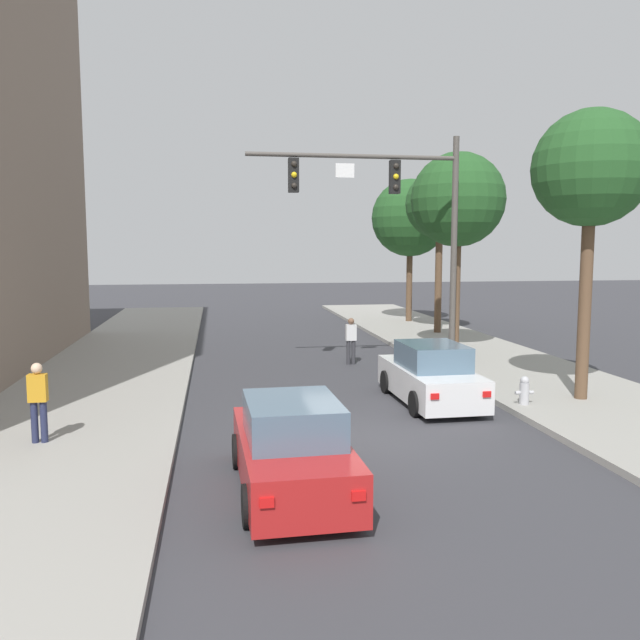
{
  "coord_description": "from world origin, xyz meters",
  "views": [
    {
      "loc": [
        -3.13,
        -13.33,
        4.1
      ],
      "look_at": [
        -0.18,
        5.02,
        2.0
      ],
      "focal_mm": 36.28,
      "sensor_mm": 36.0,
      "label": 1
    }
  ],
  "objects_px": {
    "street_tree_third": "(440,205)",
    "street_tree_farthest": "(410,218)",
    "street_tree_nearest": "(591,171)",
    "traffic_signal_mast": "(397,208)",
    "car_lead_white": "(431,376)",
    "pedestrian_sidewalk_left_walker": "(38,398)",
    "car_following_red": "(292,450)",
    "street_tree_second": "(458,201)",
    "pedestrian_crossing_road": "(351,339)",
    "fire_hydrant": "(524,390)"
  },
  "relations": [
    {
      "from": "car_lead_white",
      "to": "car_following_red",
      "type": "distance_m",
      "value": 7.08
    },
    {
      "from": "car_lead_white",
      "to": "pedestrian_sidewalk_left_walker",
      "type": "bearing_deg",
      "value": -164.48
    },
    {
      "from": "pedestrian_sidewalk_left_walker",
      "to": "car_following_red",
      "type": "bearing_deg",
      "value": -32.52
    },
    {
      "from": "fire_hydrant",
      "to": "street_tree_nearest",
      "type": "height_order",
      "value": "street_tree_nearest"
    },
    {
      "from": "pedestrian_sidewalk_left_walker",
      "to": "street_tree_nearest",
      "type": "xyz_separation_m",
      "value": [
        13.0,
        1.81,
        4.96
      ]
    },
    {
      "from": "pedestrian_crossing_road",
      "to": "car_following_red",
      "type": "bearing_deg",
      "value": -106.65
    },
    {
      "from": "pedestrian_crossing_road",
      "to": "street_tree_farthest",
      "type": "bearing_deg",
      "value": 63.93
    },
    {
      "from": "street_tree_nearest",
      "to": "street_tree_third",
      "type": "relative_size",
      "value": 0.99
    },
    {
      "from": "pedestrian_crossing_road",
      "to": "street_tree_second",
      "type": "bearing_deg",
      "value": 13.64
    },
    {
      "from": "fire_hydrant",
      "to": "street_tree_third",
      "type": "relative_size",
      "value": 0.1
    },
    {
      "from": "pedestrian_crossing_road",
      "to": "street_tree_farthest",
      "type": "distance_m",
      "value": 13.52
    },
    {
      "from": "fire_hydrant",
      "to": "car_following_red",
      "type": "bearing_deg",
      "value": -145.08
    },
    {
      "from": "traffic_signal_mast",
      "to": "street_tree_nearest",
      "type": "bearing_deg",
      "value": -54.09
    },
    {
      "from": "street_tree_second",
      "to": "pedestrian_sidewalk_left_walker",
      "type": "bearing_deg",
      "value": -142.82
    },
    {
      "from": "car_following_red",
      "to": "traffic_signal_mast",
      "type": "bearing_deg",
      "value": 65.15
    },
    {
      "from": "street_tree_third",
      "to": "street_tree_farthest",
      "type": "bearing_deg",
      "value": 89.4
    },
    {
      "from": "pedestrian_crossing_road",
      "to": "street_tree_third",
      "type": "height_order",
      "value": "street_tree_third"
    },
    {
      "from": "car_lead_white",
      "to": "street_tree_nearest",
      "type": "distance_m",
      "value": 6.61
    },
    {
      "from": "traffic_signal_mast",
      "to": "street_tree_third",
      "type": "relative_size",
      "value": 1.0
    },
    {
      "from": "pedestrian_crossing_road",
      "to": "street_tree_nearest",
      "type": "relative_size",
      "value": 0.22
    },
    {
      "from": "traffic_signal_mast",
      "to": "street_tree_second",
      "type": "distance_m",
      "value": 4.04
    },
    {
      "from": "car_lead_white",
      "to": "street_tree_second",
      "type": "height_order",
      "value": "street_tree_second"
    },
    {
      "from": "pedestrian_sidewalk_left_walker",
      "to": "street_tree_nearest",
      "type": "relative_size",
      "value": 0.22
    },
    {
      "from": "fire_hydrant",
      "to": "street_tree_third",
      "type": "bearing_deg",
      "value": 79.54
    },
    {
      "from": "car_following_red",
      "to": "street_tree_third",
      "type": "distance_m",
      "value": 20.91
    },
    {
      "from": "car_lead_white",
      "to": "pedestrian_crossing_road",
      "type": "distance_m",
      "value": 5.94
    },
    {
      "from": "street_tree_third",
      "to": "street_tree_nearest",
      "type": "bearing_deg",
      "value": -93.2
    },
    {
      "from": "pedestrian_sidewalk_left_walker",
      "to": "street_tree_nearest",
      "type": "height_order",
      "value": "street_tree_nearest"
    },
    {
      "from": "car_lead_white",
      "to": "pedestrian_crossing_road",
      "type": "xyz_separation_m",
      "value": [
        -0.91,
        5.87,
        0.19
      ]
    },
    {
      "from": "street_tree_second",
      "to": "pedestrian_crossing_road",
      "type": "bearing_deg",
      "value": -166.36
    },
    {
      "from": "pedestrian_sidewalk_left_walker",
      "to": "fire_hydrant",
      "type": "relative_size",
      "value": 2.28
    },
    {
      "from": "street_tree_nearest",
      "to": "street_tree_third",
      "type": "xyz_separation_m",
      "value": [
        0.74,
        13.28,
        -0.03
      ]
    },
    {
      "from": "street_tree_third",
      "to": "street_tree_farthest",
      "type": "height_order",
      "value": "street_tree_farthest"
    },
    {
      "from": "car_lead_white",
      "to": "street_tree_third",
      "type": "distance_m",
      "value": 14.37
    },
    {
      "from": "pedestrian_crossing_road",
      "to": "street_tree_second",
      "type": "distance_m",
      "value": 6.53
    },
    {
      "from": "street_tree_second",
      "to": "street_tree_third",
      "type": "bearing_deg",
      "value": 76.87
    },
    {
      "from": "pedestrian_sidewalk_left_walker",
      "to": "street_tree_third",
      "type": "bearing_deg",
      "value": 47.65
    },
    {
      "from": "street_tree_nearest",
      "to": "street_tree_farthest",
      "type": "bearing_deg",
      "value": 87.48
    },
    {
      "from": "car_following_red",
      "to": "street_tree_farthest",
      "type": "bearing_deg",
      "value": 68.5
    },
    {
      "from": "car_lead_white",
      "to": "street_tree_third",
      "type": "relative_size",
      "value": 0.57
    },
    {
      "from": "car_lead_white",
      "to": "pedestrian_sidewalk_left_walker",
      "type": "relative_size",
      "value": 2.6
    },
    {
      "from": "traffic_signal_mast",
      "to": "pedestrian_sidewalk_left_walker",
      "type": "bearing_deg",
      "value": -143.95
    },
    {
      "from": "fire_hydrant",
      "to": "street_tree_farthest",
      "type": "distance_m",
      "value": 19.24
    },
    {
      "from": "street_tree_nearest",
      "to": "street_tree_third",
      "type": "height_order",
      "value": "street_tree_third"
    },
    {
      "from": "car_lead_white",
      "to": "car_following_red",
      "type": "bearing_deg",
      "value": -127.78
    },
    {
      "from": "traffic_signal_mast",
      "to": "street_tree_second",
      "type": "relative_size",
      "value": 1.01
    },
    {
      "from": "pedestrian_sidewalk_left_walker",
      "to": "street_tree_second",
      "type": "bearing_deg",
      "value": 37.18
    },
    {
      "from": "street_tree_second",
      "to": "fire_hydrant",
      "type": "bearing_deg",
      "value": -98.55
    },
    {
      "from": "street_tree_nearest",
      "to": "street_tree_second",
      "type": "xyz_separation_m",
      "value": [
        -0.58,
        7.62,
        -0.22
      ]
    },
    {
      "from": "fire_hydrant",
      "to": "street_tree_farthest",
      "type": "xyz_separation_m",
      "value": [
        2.57,
        18.37,
        5.11
      ]
    }
  ]
}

